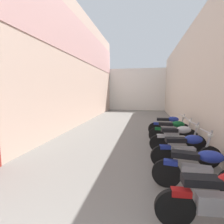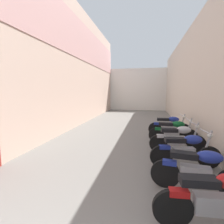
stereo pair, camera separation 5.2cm
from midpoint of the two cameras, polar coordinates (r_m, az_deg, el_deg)
ground_plane at (r=7.39m, az=3.88°, el=-9.01°), size 34.53×34.53×0.00m
building_left at (r=10.00m, az=-13.18°, el=15.49°), size 0.45×18.53×7.01m
building_right at (r=9.32m, az=25.69°, el=9.70°), size 0.45×18.53×5.17m
building_far_end at (r=19.33m, az=8.84°, el=7.50°), size 8.91×2.00×4.44m
motorcycle_second at (r=3.14m, az=32.85°, el=-23.56°), size 1.85×0.58×1.04m
motorcycle_third at (r=3.95m, az=27.63°, el=-16.78°), size 1.84×0.58×1.04m
motorcycle_fourth at (r=5.00m, az=23.92°, el=-11.56°), size 1.84×0.58×1.04m
motorcycle_fifth at (r=6.07m, az=21.61°, el=-8.17°), size 1.84×0.58×1.04m
motorcycle_sixth at (r=7.04m, az=20.19°, el=-6.04°), size 1.85×0.58×1.04m
motorcycle_seventh at (r=8.14m, az=19.00°, el=-4.26°), size 1.85×0.58×1.04m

